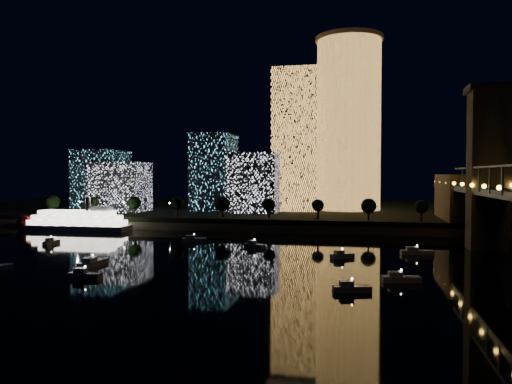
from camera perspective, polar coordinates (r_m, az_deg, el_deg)
ground at (r=119.11m, az=-1.53°, el=-9.09°), size 520.00×520.00×0.00m
far_bank at (r=275.74m, az=6.31°, el=-2.26°), size 420.00×160.00×5.00m
seawall at (r=198.68m, az=4.04°, el=-4.19°), size 420.00×6.00×3.00m
tower_cylindrical at (r=259.75m, az=10.53°, el=7.68°), size 34.00×34.00×87.29m
tower_rectangular at (r=251.83m, az=4.64°, el=5.89°), size 22.01×22.01×70.04m
midrise_blocks at (r=250.49m, az=-9.38°, el=1.42°), size 99.18×44.21×38.48m
riverboat at (r=218.94m, az=-20.23°, el=-3.17°), size 47.41×10.95×14.22m
motorboats at (r=133.75m, az=-4.66°, el=-7.52°), size 121.63×68.02×2.78m
esplanade_trees at (r=211.25m, az=-4.99°, el=-1.39°), size 165.81×6.34×8.67m
street_lamps at (r=216.96m, az=-4.43°, el=-1.68°), size 132.70×0.70×5.65m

